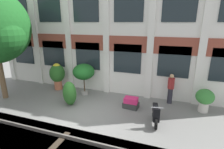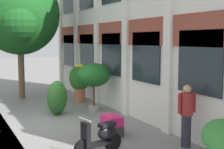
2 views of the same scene
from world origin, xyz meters
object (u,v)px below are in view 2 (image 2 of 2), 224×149
potted_plant_terracotta_small (94,76)px  resident_by_doorway (187,114)px  broadleaf_tree (20,16)px  topiary_hedge (57,98)px  potted_plant_square_trough (112,126)px  scooter_near_curb (101,137)px  potted_plant_ribbed_drum (222,141)px  potted_plant_fluted_column (80,79)px

potted_plant_terracotta_small → resident_by_doorway: 5.05m
broadleaf_tree → topiary_hedge: (4.12, 0.50, -3.33)m
topiary_hedge → resident_by_doorway: bearing=20.9°
potted_plant_square_trough → topiary_hedge: bearing=-167.9°
potted_plant_terracotta_small → potted_plant_square_trough: size_ratio=2.32×
broadleaf_tree → resident_by_doorway: broadleaf_tree is taller
resident_by_doorway → scooter_near_curb: bearing=-94.7°
potted_plant_square_trough → potted_plant_ribbed_drum: bearing=13.3°
potted_plant_ribbed_drum → potted_plant_terracotta_small: bearing=-179.8°
broadleaf_tree → scooter_near_curb: broadleaf_tree is taller
broadleaf_tree → potted_plant_fluted_column: size_ratio=3.44×
potted_plant_fluted_column → potted_plant_terracotta_small: bearing=-5.6°
potted_plant_terracotta_small → potted_plant_fluted_column: (-2.07, 0.20, -0.36)m
scooter_near_curb → resident_by_doorway: (0.55, 2.25, 0.46)m
potted_plant_ribbed_drum → scooter_near_curb: (-2.17, -1.82, -0.27)m
potted_plant_terracotta_small → potted_plant_fluted_column: 2.11m
potted_plant_terracotta_small → resident_by_doorway: potted_plant_terracotta_small is taller
broadleaf_tree → potted_plant_ribbed_drum: (10.83, 2.02, -3.26)m
potted_plant_ribbed_drum → resident_by_doorway: (-1.62, 0.43, 0.19)m
potted_plant_fluted_column → topiary_hedge: bearing=-40.7°
potted_plant_fluted_column → scooter_near_curb: 6.85m
potted_plant_fluted_column → scooter_near_curb: size_ratio=1.28×
broadleaf_tree → potted_plant_square_trough: (7.33, 1.19, -3.70)m
potted_plant_fluted_column → potted_plant_square_trough: 5.34m
broadleaf_tree → resident_by_doorway: size_ratio=3.62×
potted_plant_fluted_column → potted_plant_ribbed_drum: potted_plant_fluted_column is taller
broadleaf_tree → potted_plant_terracotta_small: size_ratio=3.14×
potted_plant_terracotta_small → potted_plant_square_trough: 3.42m
scooter_near_curb → topiary_hedge: topiary_hedge is taller
potted_plant_fluted_column → topiary_hedge: potted_plant_fluted_column is taller
potted_plant_fluted_column → scooter_near_curb: (6.52, -2.00, -0.62)m
broadleaf_tree → scooter_near_curb: 9.36m
scooter_near_curb → potted_plant_ribbed_drum: bearing=119.9°
broadleaf_tree → potted_plant_fluted_column: bearing=45.8°
potted_plant_terracotta_small → potted_plant_fluted_column: size_ratio=1.10×
potted_plant_square_trough → scooter_near_curb: scooter_near_curb is taller
broadleaf_tree → potted_plant_fluted_column: broadleaf_tree is taller
potted_plant_ribbed_drum → resident_by_doorway: bearing=165.2°
broadleaf_tree → scooter_near_curb: size_ratio=4.40×
broadleaf_tree → potted_plant_square_trough: bearing=9.3°
scooter_near_curb → resident_by_doorway: 2.36m
potted_plant_ribbed_drum → potted_plant_square_trough: bearing=-166.7°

